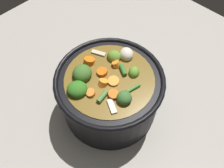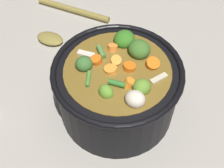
% 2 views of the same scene
% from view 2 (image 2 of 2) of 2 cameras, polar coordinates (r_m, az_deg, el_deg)
% --- Properties ---
extents(ground_plane, '(1.10, 1.10, 0.00)m').
position_cam_2_polar(ground_plane, '(0.69, 0.89, -4.51)').
color(ground_plane, '#9E998E').
extents(cooking_pot, '(0.26, 0.26, 0.16)m').
position_cam_2_polar(cooking_pot, '(0.63, 1.00, -0.83)').
color(cooking_pot, black).
rests_on(cooking_pot, ground_plane).
extents(wooden_spoon, '(0.22, 0.21, 0.02)m').
position_cam_2_polar(wooden_spoon, '(0.87, -9.29, 11.23)').
color(wooden_spoon, olive).
rests_on(wooden_spoon, ground_plane).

